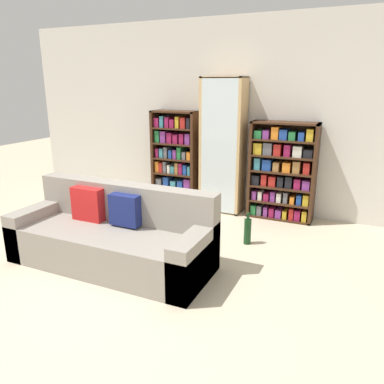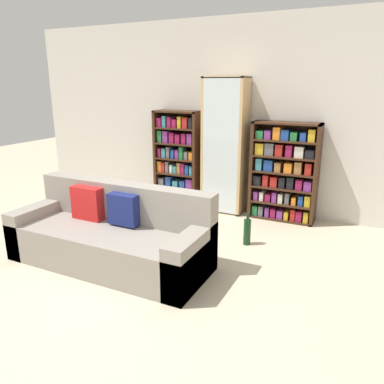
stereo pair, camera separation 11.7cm
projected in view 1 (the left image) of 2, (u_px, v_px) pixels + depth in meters
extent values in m
plane|color=beige|center=(117.00, 291.00, 3.40)|extent=(16.00, 16.00, 0.00)
cube|color=beige|center=(224.00, 116.00, 5.43)|extent=(6.73, 0.06, 2.70)
cube|color=gray|center=(110.00, 247.00, 3.84)|extent=(2.10, 0.80, 0.39)
cube|color=gray|center=(125.00, 202.00, 3.99)|extent=(2.10, 0.20, 0.41)
cube|color=gray|center=(40.00, 228.00, 4.20)|extent=(0.20, 0.80, 0.51)
cube|color=gray|center=(195.00, 259.00, 3.44)|extent=(0.20, 0.80, 0.51)
cube|color=red|center=(88.00, 204.00, 4.00)|extent=(0.36, 0.12, 0.36)
cube|color=navy|center=(125.00, 210.00, 3.81)|extent=(0.32, 0.12, 0.32)
cube|color=#3D2314|center=(157.00, 157.00, 5.83)|extent=(0.04, 0.32, 1.42)
cube|color=#3D2314|center=(196.00, 160.00, 5.57)|extent=(0.04, 0.32, 1.42)
cube|color=#3D2314|center=(175.00, 112.00, 5.50)|extent=(0.71, 0.32, 0.02)
cube|color=#3D2314|center=(176.00, 202.00, 5.90)|extent=(0.71, 0.32, 0.02)
cube|color=#3D2314|center=(180.00, 157.00, 5.84)|extent=(0.71, 0.01, 1.42)
cube|color=#3D2314|center=(176.00, 187.00, 5.83)|extent=(0.63, 0.32, 0.02)
cube|color=#3D2314|center=(176.00, 173.00, 5.77)|extent=(0.63, 0.32, 0.02)
cube|color=#3D2314|center=(176.00, 158.00, 5.70)|extent=(0.63, 0.32, 0.02)
cube|color=#3D2314|center=(176.00, 143.00, 5.64)|extent=(0.63, 0.32, 0.02)
cube|color=#3D2314|center=(175.00, 128.00, 5.57)|extent=(0.63, 0.32, 0.02)
cube|color=#8E1947|center=(161.00, 195.00, 5.97)|extent=(0.06, 0.24, 0.13)
cube|color=gold|center=(165.00, 195.00, 5.94)|extent=(0.06, 0.24, 0.17)
cube|color=#AD231E|center=(170.00, 196.00, 5.91)|extent=(0.06, 0.24, 0.17)
cube|color=#AD231E|center=(174.00, 196.00, 5.88)|extent=(0.06, 0.24, 0.17)
cube|color=gold|center=(178.00, 196.00, 5.85)|extent=(0.05, 0.24, 0.18)
cube|color=beige|center=(183.00, 197.00, 5.82)|extent=(0.07, 0.24, 0.18)
cube|color=beige|center=(187.00, 199.00, 5.80)|extent=(0.06, 0.24, 0.12)
cube|color=teal|center=(191.00, 199.00, 5.76)|extent=(0.06, 0.24, 0.15)
cube|color=#5B5B60|center=(162.00, 181.00, 5.90)|extent=(0.09, 0.24, 0.13)
cube|color=#1E4293|center=(169.00, 181.00, 5.84)|extent=(0.08, 0.24, 0.16)
cube|color=teal|center=(176.00, 183.00, 5.80)|extent=(0.08, 0.24, 0.12)
cube|color=#1E4293|center=(183.00, 184.00, 5.75)|extent=(0.08, 0.24, 0.13)
cube|color=#7A3384|center=(190.00, 183.00, 5.70)|extent=(0.10, 0.24, 0.16)
cube|color=orange|center=(160.00, 166.00, 5.84)|extent=(0.06, 0.24, 0.16)
cube|color=#AD231E|center=(164.00, 166.00, 5.81)|extent=(0.06, 0.24, 0.15)
cube|color=#5B5B60|center=(168.00, 166.00, 5.78)|extent=(0.05, 0.24, 0.17)
cube|color=beige|center=(172.00, 168.00, 5.76)|extent=(0.04, 0.24, 0.13)
cube|color=teal|center=(175.00, 169.00, 5.74)|extent=(0.06, 0.24, 0.11)
cube|color=olive|center=(179.00, 167.00, 5.70)|extent=(0.05, 0.24, 0.17)
cube|color=#8E1947|center=(183.00, 168.00, 5.68)|extent=(0.05, 0.24, 0.17)
cube|color=#1E4293|center=(188.00, 169.00, 5.65)|extent=(0.05, 0.24, 0.15)
cube|color=teal|center=(192.00, 170.00, 5.63)|extent=(0.04, 0.24, 0.14)
cube|color=#8E1947|center=(160.00, 152.00, 5.78)|extent=(0.05, 0.24, 0.14)
cube|color=teal|center=(164.00, 152.00, 5.75)|extent=(0.06, 0.24, 0.14)
cube|color=#5B5B60|center=(169.00, 152.00, 5.71)|extent=(0.05, 0.24, 0.17)
cube|color=#1E4293|center=(173.00, 153.00, 5.68)|extent=(0.05, 0.24, 0.13)
cube|color=#7A3384|center=(178.00, 154.00, 5.66)|extent=(0.05, 0.24, 0.13)
cube|color=#237038|center=(182.00, 152.00, 5.62)|extent=(0.06, 0.24, 0.18)
cube|color=#5B5B60|center=(187.00, 155.00, 5.60)|extent=(0.06, 0.24, 0.12)
cube|color=orange|center=(192.00, 155.00, 5.57)|extent=(0.06, 0.24, 0.12)
cube|color=#237038|center=(160.00, 136.00, 5.70)|extent=(0.07, 0.24, 0.17)
cube|color=#7A3384|center=(166.00, 136.00, 5.66)|extent=(0.08, 0.24, 0.17)
cube|color=#8E1947|center=(172.00, 137.00, 5.62)|extent=(0.08, 0.24, 0.15)
cube|color=#8E1947|center=(178.00, 138.00, 5.59)|extent=(0.07, 0.24, 0.14)
cube|color=#8E1947|center=(184.00, 138.00, 5.54)|extent=(0.07, 0.24, 0.15)
cube|color=#7A3384|center=(190.00, 139.00, 5.50)|extent=(0.08, 0.24, 0.15)
cube|color=#8E1947|center=(160.00, 122.00, 5.64)|extent=(0.08, 0.24, 0.14)
cube|color=teal|center=(165.00, 121.00, 5.61)|extent=(0.06, 0.24, 0.17)
cube|color=#8E1947|center=(170.00, 122.00, 5.57)|extent=(0.06, 0.24, 0.15)
cube|color=#8E1947|center=(175.00, 123.00, 5.54)|extent=(0.07, 0.24, 0.12)
cube|color=gold|center=(180.00, 122.00, 5.50)|extent=(0.06, 0.24, 0.16)
cube|color=#AD231E|center=(186.00, 123.00, 5.47)|extent=(0.08, 0.24, 0.16)
cube|color=black|center=(191.00, 123.00, 5.43)|extent=(0.05, 0.24, 0.15)
cube|color=tan|center=(205.00, 145.00, 5.42)|extent=(0.04, 0.36, 1.90)
cube|color=tan|center=(242.00, 148.00, 5.20)|extent=(0.04, 0.36, 1.90)
cube|color=tan|center=(225.00, 77.00, 5.05)|extent=(0.60, 0.36, 0.02)
cube|color=tan|center=(222.00, 209.00, 5.58)|extent=(0.60, 0.36, 0.02)
cube|color=tan|center=(227.00, 145.00, 5.46)|extent=(0.60, 0.01, 1.90)
cube|color=silver|center=(219.00, 148.00, 5.16)|extent=(0.52, 0.01, 1.88)
cube|color=tan|center=(222.00, 188.00, 5.49)|extent=(0.52, 0.32, 0.02)
cube|color=tan|center=(222.00, 168.00, 5.40)|extent=(0.52, 0.32, 0.02)
cube|color=tan|center=(223.00, 146.00, 5.31)|extent=(0.52, 0.32, 0.02)
cube|color=tan|center=(223.00, 124.00, 5.23)|extent=(0.52, 0.32, 0.02)
cube|color=tan|center=(224.00, 102.00, 5.14)|extent=(0.52, 0.32, 0.02)
cylinder|color=silver|center=(212.00, 204.00, 5.64)|extent=(0.01, 0.01, 0.07)
cone|color=silver|center=(212.00, 199.00, 5.62)|extent=(0.09, 0.09, 0.09)
cylinder|color=silver|center=(221.00, 206.00, 5.55)|extent=(0.01, 0.01, 0.07)
cone|color=silver|center=(221.00, 201.00, 5.53)|extent=(0.09, 0.09, 0.09)
cylinder|color=silver|center=(232.00, 207.00, 5.51)|extent=(0.01, 0.01, 0.07)
cone|color=silver|center=(232.00, 202.00, 5.49)|extent=(0.09, 0.09, 0.09)
cylinder|color=silver|center=(210.00, 184.00, 5.54)|extent=(0.01, 0.01, 0.08)
cone|color=silver|center=(211.00, 178.00, 5.51)|extent=(0.08, 0.08, 0.09)
cylinder|color=silver|center=(218.00, 185.00, 5.49)|extent=(0.01, 0.01, 0.08)
cone|color=silver|center=(218.00, 179.00, 5.47)|extent=(0.08, 0.08, 0.09)
cylinder|color=silver|center=(226.00, 185.00, 5.45)|extent=(0.01, 0.01, 0.08)
cone|color=silver|center=(226.00, 180.00, 5.42)|extent=(0.08, 0.08, 0.09)
cylinder|color=silver|center=(234.00, 186.00, 5.41)|extent=(0.01, 0.01, 0.08)
cone|color=silver|center=(234.00, 180.00, 5.39)|extent=(0.08, 0.08, 0.09)
cylinder|color=silver|center=(210.00, 163.00, 5.45)|extent=(0.01, 0.01, 0.09)
cone|color=silver|center=(210.00, 156.00, 5.42)|extent=(0.07, 0.07, 0.11)
cylinder|color=silver|center=(216.00, 163.00, 5.42)|extent=(0.01, 0.01, 0.09)
cone|color=silver|center=(216.00, 157.00, 5.39)|extent=(0.07, 0.07, 0.11)
cylinder|color=silver|center=(223.00, 164.00, 5.39)|extent=(0.01, 0.01, 0.09)
cone|color=silver|center=(223.00, 157.00, 5.37)|extent=(0.07, 0.07, 0.11)
cylinder|color=silver|center=(229.00, 164.00, 5.36)|extent=(0.01, 0.01, 0.09)
cone|color=silver|center=(229.00, 157.00, 5.33)|extent=(0.07, 0.07, 0.11)
cylinder|color=silver|center=(235.00, 165.00, 5.29)|extent=(0.01, 0.01, 0.09)
cone|color=silver|center=(235.00, 158.00, 5.27)|extent=(0.07, 0.07, 0.11)
cylinder|color=silver|center=(210.00, 142.00, 5.38)|extent=(0.01, 0.01, 0.08)
cone|color=silver|center=(210.00, 135.00, 5.35)|extent=(0.06, 0.06, 0.10)
cylinder|color=silver|center=(215.00, 142.00, 5.34)|extent=(0.01, 0.01, 0.08)
cone|color=silver|center=(215.00, 135.00, 5.31)|extent=(0.06, 0.06, 0.10)
cylinder|color=silver|center=(220.00, 143.00, 5.30)|extent=(0.01, 0.01, 0.08)
cone|color=silver|center=(220.00, 136.00, 5.27)|extent=(0.06, 0.06, 0.10)
cylinder|color=silver|center=(225.00, 143.00, 5.27)|extent=(0.01, 0.01, 0.08)
cone|color=silver|center=(225.00, 136.00, 5.24)|extent=(0.06, 0.06, 0.10)
cylinder|color=silver|center=(231.00, 143.00, 5.25)|extent=(0.01, 0.01, 0.08)
cone|color=silver|center=(231.00, 136.00, 5.23)|extent=(0.06, 0.06, 0.10)
cylinder|color=silver|center=(236.00, 144.00, 5.20)|extent=(0.01, 0.01, 0.08)
cone|color=silver|center=(236.00, 137.00, 5.18)|extent=(0.06, 0.06, 0.10)
cylinder|color=silver|center=(211.00, 120.00, 5.29)|extent=(0.01, 0.01, 0.08)
cone|color=silver|center=(211.00, 113.00, 5.27)|extent=(0.07, 0.07, 0.10)
cylinder|color=silver|center=(217.00, 120.00, 5.24)|extent=(0.01, 0.01, 0.08)
cone|color=silver|center=(217.00, 113.00, 5.22)|extent=(0.07, 0.07, 0.10)
cylinder|color=silver|center=(224.00, 120.00, 5.21)|extent=(0.01, 0.01, 0.08)
cone|color=silver|center=(224.00, 114.00, 5.19)|extent=(0.07, 0.07, 0.10)
cylinder|color=silver|center=(230.00, 121.00, 5.19)|extent=(0.01, 0.01, 0.08)
cone|color=silver|center=(231.00, 114.00, 5.16)|extent=(0.07, 0.07, 0.10)
cylinder|color=silver|center=(237.00, 121.00, 5.14)|extent=(0.01, 0.01, 0.08)
cone|color=silver|center=(237.00, 114.00, 5.11)|extent=(0.07, 0.07, 0.10)
cylinder|color=silver|center=(210.00, 98.00, 5.19)|extent=(0.01, 0.01, 0.07)
cone|color=silver|center=(210.00, 92.00, 5.17)|extent=(0.06, 0.06, 0.09)
cylinder|color=silver|center=(216.00, 98.00, 5.17)|extent=(0.01, 0.01, 0.07)
cone|color=silver|center=(216.00, 92.00, 5.15)|extent=(0.06, 0.06, 0.09)
cylinder|color=silver|center=(221.00, 98.00, 5.14)|extent=(0.01, 0.01, 0.07)
cone|color=silver|center=(221.00, 92.00, 5.11)|extent=(0.06, 0.06, 0.09)
cylinder|color=silver|center=(227.00, 98.00, 5.13)|extent=(0.01, 0.01, 0.07)
cone|color=silver|center=(227.00, 92.00, 5.10)|extent=(0.06, 0.06, 0.09)
cylinder|color=silver|center=(232.00, 98.00, 5.06)|extent=(0.01, 0.01, 0.07)
cone|color=silver|center=(232.00, 92.00, 5.04)|extent=(0.06, 0.06, 0.09)
cylinder|color=silver|center=(238.00, 98.00, 5.03)|extent=(0.01, 0.01, 0.07)
cone|color=silver|center=(238.00, 92.00, 5.01)|extent=(0.06, 0.06, 0.09)
cube|color=#3D2314|center=(252.00, 169.00, 5.24)|extent=(0.04, 0.32, 1.33)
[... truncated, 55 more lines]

